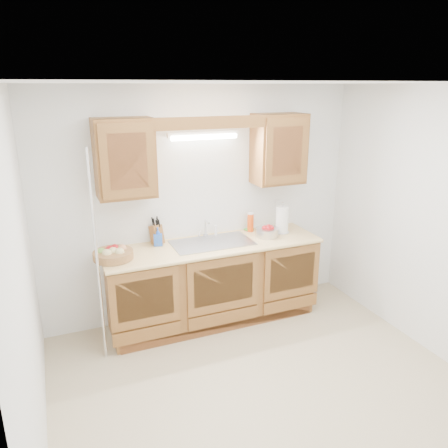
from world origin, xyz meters
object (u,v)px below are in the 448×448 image
paper_towel (282,220)px  fruit_basket (113,254)px  apple_bowl (267,232)px  knife_block (157,234)px

paper_towel → fruit_basket: bearing=-178.0°
paper_towel → apple_bowl: size_ratio=1.21×
knife_block → apple_bowl: (1.17, -0.24, -0.05)m
fruit_basket → knife_block: 0.56m
fruit_basket → paper_towel: 1.88m
paper_towel → apple_bowl: (-0.21, -0.05, -0.09)m
paper_towel → apple_bowl: 0.23m
fruit_basket → paper_towel: size_ratio=1.19×
fruit_basket → apple_bowl: 1.66m
knife_block → paper_towel: 1.40m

